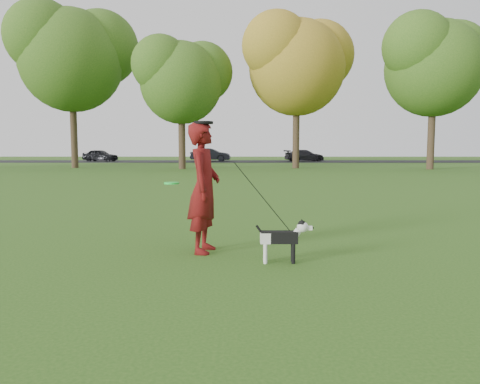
{
  "coord_description": "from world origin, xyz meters",
  "views": [
    {
      "loc": [
        0.14,
        -6.97,
        1.66
      ],
      "look_at": [
        0.11,
        0.04,
        0.95
      ],
      "focal_mm": 35.0,
      "sensor_mm": 36.0,
      "label": 1
    }
  ],
  "objects_px": {
    "man": "(204,188)",
    "car_left": "(100,155)",
    "dog": "(284,236)",
    "car_right": "(305,155)",
    "car_mid": "(210,155)"
  },
  "relations": [
    {
      "from": "man",
      "to": "car_mid",
      "type": "height_order",
      "value": "man"
    },
    {
      "from": "man",
      "to": "dog",
      "type": "distance_m",
      "value": 1.49
    },
    {
      "from": "car_mid",
      "to": "car_right",
      "type": "bearing_deg",
      "value": -85.29
    },
    {
      "from": "car_left",
      "to": "man",
      "type": "bearing_deg",
      "value": -149.16
    },
    {
      "from": "dog",
      "to": "car_left",
      "type": "distance_m",
      "value": 43.11
    },
    {
      "from": "man",
      "to": "car_right",
      "type": "xyz_separation_m",
      "value": [
        6.89,
        39.82,
        -0.4
      ]
    },
    {
      "from": "man",
      "to": "dog",
      "type": "relative_size",
      "value": 2.45
    },
    {
      "from": "dog",
      "to": "car_left",
      "type": "relative_size",
      "value": 0.23
    },
    {
      "from": "dog",
      "to": "car_mid",
      "type": "relative_size",
      "value": 0.21
    },
    {
      "from": "car_left",
      "to": "car_mid",
      "type": "relative_size",
      "value": 0.89
    },
    {
      "from": "man",
      "to": "car_mid",
      "type": "bearing_deg",
      "value": 11.79
    },
    {
      "from": "dog",
      "to": "car_right",
      "type": "height_order",
      "value": "car_right"
    },
    {
      "from": "dog",
      "to": "car_right",
      "type": "distance_m",
      "value": 40.9
    },
    {
      "from": "man",
      "to": "car_left",
      "type": "xyz_separation_m",
      "value": [
        -13.63,
        39.82,
        -0.39
      ]
    },
    {
      "from": "man",
      "to": "car_right",
      "type": "relative_size",
      "value": 0.5
    }
  ]
}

